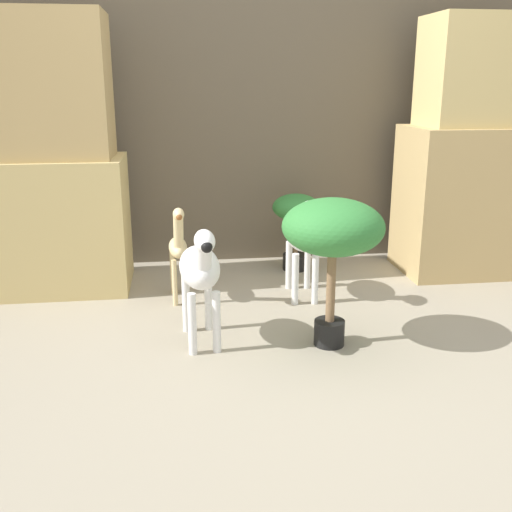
{
  "coord_description": "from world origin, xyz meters",
  "views": [
    {
      "loc": [
        -0.56,
        -2.31,
        1.19
      ],
      "look_at": [
        -0.17,
        0.59,
        0.33
      ],
      "focal_mm": 42.0,
      "sensor_mm": 36.0,
      "label": 1
    }
  ],
  "objects_px": {
    "zebra_right": "(303,235)",
    "giraffe_figurine": "(178,247)",
    "zebra_left": "(200,269)",
    "potted_palm_front": "(333,232)",
    "potted_palm_back": "(296,216)"
  },
  "relations": [
    {
      "from": "potted_palm_back",
      "to": "potted_palm_front",
      "type": "bearing_deg",
      "value": -93.38
    },
    {
      "from": "zebra_right",
      "to": "giraffe_figurine",
      "type": "distance_m",
      "value": 0.69
    },
    {
      "from": "zebra_right",
      "to": "zebra_left",
      "type": "relative_size",
      "value": 1.0
    },
    {
      "from": "giraffe_figurine",
      "to": "potted_palm_front",
      "type": "bearing_deg",
      "value": -44.51
    },
    {
      "from": "giraffe_figurine",
      "to": "potted_palm_front",
      "type": "relative_size",
      "value": 0.81
    },
    {
      "from": "zebra_right",
      "to": "potted_palm_back",
      "type": "bearing_deg",
      "value": 82.95
    },
    {
      "from": "potted_palm_front",
      "to": "potted_palm_back",
      "type": "height_order",
      "value": "potted_palm_front"
    },
    {
      "from": "potted_palm_front",
      "to": "potted_palm_back",
      "type": "relative_size",
      "value": 1.39
    },
    {
      "from": "giraffe_figurine",
      "to": "potted_palm_back",
      "type": "height_order",
      "value": "giraffe_figurine"
    },
    {
      "from": "potted_palm_front",
      "to": "zebra_right",
      "type": "bearing_deg",
      "value": 89.67
    },
    {
      "from": "zebra_right",
      "to": "giraffe_figurine",
      "type": "xyz_separation_m",
      "value": [
        -0.69,
        0.03,
        -0.05
      ]
    },
    {
      "from": "zebra_left",
      "to": "potted_palm_back",
      "type": "distance_m",
      "value": 1.26
    },
    {
      "from": "zebra_left",
      "to": "potted_palm_front",
      "type": "bearing_deg",
      "value": -8.75
    },
    {
      "from": "potted_palm_front",
      "to": "potted_palm_back",
      "type": "xyz_separation_m",
      "value": [
        0.07,
        1.17,
        -0.18
      ]
    },
    {
      "from": "giraffe_figurine",
      "to": "potted_palm_back",
      "type": "distance_m",
      "value": 0.9
    }
  ]
}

